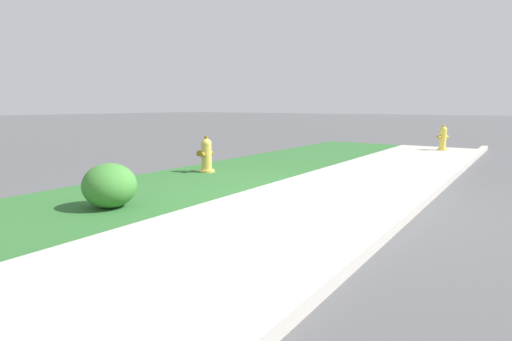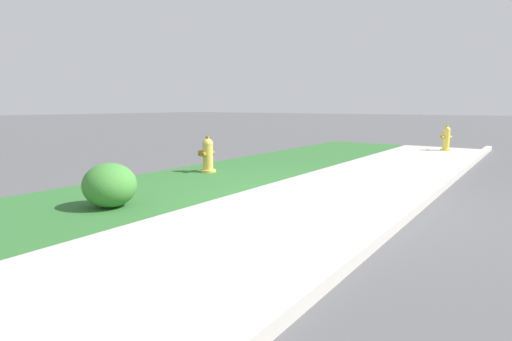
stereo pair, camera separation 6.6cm
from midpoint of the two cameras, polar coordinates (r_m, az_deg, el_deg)
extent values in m
plane|color=#515154|center=(5.73, 8.31, -4.25)|extent=(120.00, 120.00, 0.00)
cube|color=#BCB7AD|center=(5.73, 8.31, -4.20)|extent=(18.00, 2.39, 0.01)
cube|color=#2D662D|center=(7.17, -9.87, -1.55)|extent=(18.00, 2.61, 0.01)
cube|color=#BCB7AD|center=(5.30, 20.83, -5.22)|extent=(18.00, 0.16, 0.12)
cylinder|color=gold|center=(8.13, -7.27, -0.06)|extent=(0.32, 0.32, 0.05)
cylinder|color=gold|center=(8.09, -7.31, 1.95)|extent=(0.21, 0.21, 0.53)
sphere|color=gold|center=(8.06, -7.35, 3.81)|extent=(0.22, 0.22, 0.22)
cube|color=olive|center=(8.05, -7.37, 4.69)|extent=(0.06, 0.06, 0.06)
cylinder|color=olive|center=(7.96, -7.91, 2.28)|extent=(0.10, 0.10, 0.09)
cylinder|color=olive|center=(8.21, -6.75, 2.51)|extent=(0.10, 0.10, 0.09)
cylinder|color=olive|center=(8.17, -8.22, 2.45)|extent=(0.13, 0.12, 0.12)
cylinder|color=yellow|center=(13.25, 24.92, 2.72)|extent=(0.29, 0.29, 0.05)
cylinder|color=yellow|center=(13.23, 25.01, 4.05)|extent=(0.19, 0.19, 0.57)
sphere|color=yellow|center=(13.21, 25.09, 5.28)|extent=(0.19, 0.19, 0.19)
cube|color=#B29323|center=(13.20, 25.13, 5.77)|extent=(0.08, 0.08, 0.06)
cylinder|color=#B29323|center=(13.12, 24.61, 4.34)|extent=(0.12, 0.12, 0.09)
cylinder|color=#B29323|center=(13.32, 25.44, 4.35)|extent=(0.12, 0.12, 0.09)
cylinder|color=#B29323|center=(13.32, 24.59, 4.40)|extent=(0.16, 0.15, 0.12)
ellipsoid|color=#3D7F33|center=(5.58, -20.49, -2.02)|extent=(0.69, 0.69, 0.59)
camera|label=1|loc=(0.03, -90.33, -0.05)|focal=28.00mm
camera|label=2|loc=(0.03, 89.67, 0.05)|focal=28.00mm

